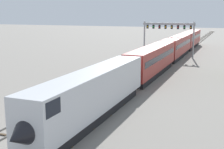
% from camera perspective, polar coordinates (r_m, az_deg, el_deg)
% --- Properties ---
extents(ground_plane, '(400.00, 400.00, 0.00)m').
position_cam_1_polar(ground_plane, '(28.05, -11.23, -10.38)').
color(ground_plane, gray).
extents(track_main, '(2.60, 200.00, 0.16)m').
position_cam_1_polar(track_main, '(83.31, 13.01, 3.99)').
color(track_main, slate).
rests_on(track_main, ground).
extents(track_near, '(2.60, 160.00, 0.16)m').
position_cam_1_polar(track_near, '(65.10, 5.46, 2.24)').
color(track_near, slate).
rests_on(track_near, ground).
extents(passenger_train, '(3.04, 90.85, 4.80)m').
position_cam_1_polar(passenger_train, '(62.59, 10.13, 4.10)').
color(passenger_train, silver).
rests_on(passenger_train, ground).
extents(signal_gantry, '(12.10, 0.49, 8.27)m').
position_cam_1_polar(signal_gantry, '(73.80, 10.31, 7.92)').
color(signal_gantry, '#999BA0').
rests_on(signal_gantry, ground).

